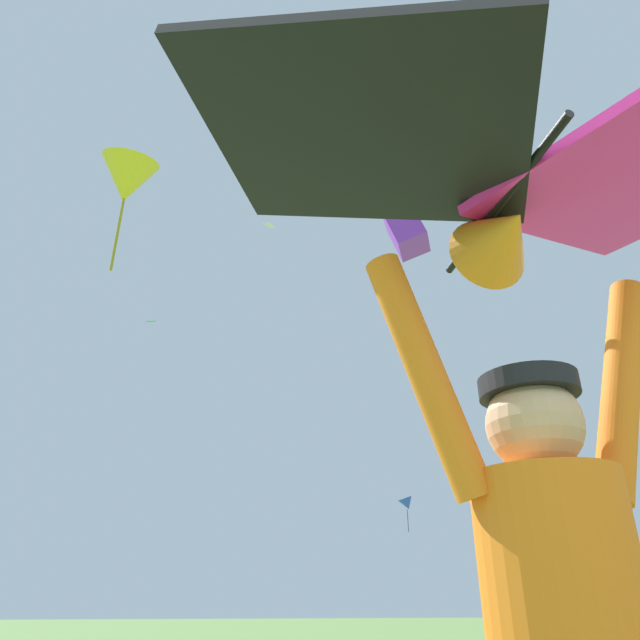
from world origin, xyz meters
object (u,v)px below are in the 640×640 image
object	(u,v)px
distant_kite_red_overhead_distant	(249,147)
distant_kite_yellow_mid_right	(127,181)
held_stunt_kite	(510,176)
distant_kite_green_far_center	(151,321)
distant_kite_white_mid_left	(270,225)
distant_kite_blue_high_left	(407,504)
distant_kite_purple_low_left	(406,231)

from	to	relation	value
distant_kite_red_overhead_distant	distant_kite_yellow_mid_right	size ratio (longest dim) A/B	0.62
held_stunt_kite	distant_kite_green_far_center	xyz separation A→B (m)	(-3.90, 30.86, 13.87)
distant_kite_white_mid_left	distant_kite_yellow_mid_right	world-z (taller)	distant_kite_white_mid_left
held_stunt_kite	distant_kite_white_mid_left	bearing A→B (deg)	84.97
distant_kite_white_mid_left	distant_kite_red_overhead_distant	distance (m)	11.56
distant_kite_yellow_mid_right	distant_kite_blue_high_left	xyz separation A→B (m)	(13.21, 19.59, -3.34)
distant_kite_white_mid_left	distant_kite_blue_high_left	distance (m)	17.82
distant_kite_green_far_center	distant_kite_blue_high_left	distance (m)	17.71
distant_kite_red_overhead_distant	distant_kite_green_far_center	world-z (taller)	distant_kite_red_overhead_distant
distant_kite_purple_low_left	distant_kite_yellow_mid_right	size ratio (longest dim) A/B	0.47
distant_kite_green_far_center	distant_kite_blue_high_left	world-z (taller)	distant_kite_green_far_center
distant_kite_green_far_center	distant_kite_blue_high_left	xyz separation A→B (m)	(14.40, -1.89, -10.14)
distant_kite_white_mid_left	distant_kite_purple_low_left	xyz separation A→B (m)	(1.19, -18.32, -12.71)
distant_kite_blue_high_left	distant_kite_green_far_center	bearing A→B (deg)	172.53
distant_kite_white_mid_left	distant_kite_yellow_mid_right	size ratio (longest dim) A/B	0.24
distant_kite_white_mid_left	distant_kite_red_overhead_distant	world-z (taller)	distant_kite_white_mid_left
distant_kite_purple_low_left	distant_kite_blue_high_left	distance (m)	20.78
distant_kite_yellow_mid_right	held_stunt_kite	bearing A→B (deg)	-73.88
distant_kite_purple_low_left	distant_kite_blue_high_left	xyz separation A→B (m)	(6.85, 19.37, -3.15)
distant_kite_blue_high_left	distant_kite_yellow_mid_right	bearing A→B (deg)	-124.00
held_stunt_kite	distant_kite_white_mid_left	xyz separation A→B (m)	(2.46, 27.93, 19.60)
distant_kite_white_mid_left	distant_kite_blue_high_left	bearing A→B (deg)	7.42
distant_kite_white_mid_left	distant_kite_green_far_center	size ratio (longest dim) A/B	0.98
held_stunt_kite	distant_kite_purple_low_left	xyz separation A→B (m)	(3.65, 9.61, 6.88)
distant_kite_white_mid_left	distant_kite_green_far_center	world-z (taller)	distant_kite_white_mid_left
distant_kite_red_overhead_distant	distant_kite_blue_high_left	size ratio (longest dim) A/B	0.97
held_stunt_kite	distant_kite_yellow_mid_right	distance (m)	12.06
held_stunt_kite	distant_kite_yellow_mid_right	bearing A→B (deg)	106.12
held_stunt_kite	distant_kite_green_far_center	distance (m)	34.06
distant_kite_blue_high_left	distant_kite_red_overhead_distant	bearing A→B (deg)	-131.20
held_stunt_kite	distant_kite_red_overhead_distant	distance (m)	23.34
distant_kite_green_far_center	distant_kite_yellow_mid_right	bearing A→B (deg)	-86.84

